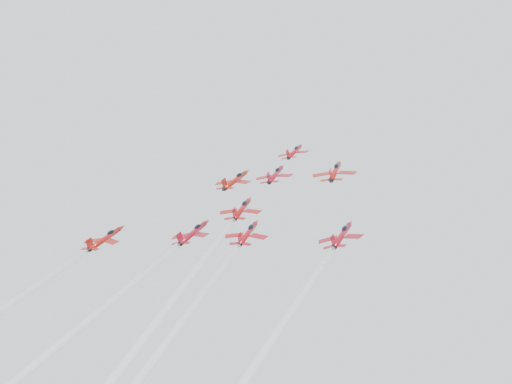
% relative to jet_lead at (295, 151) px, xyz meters
% --- Properties ---
extents(jet_lead, '(9.01, 11.59, 7.17)m').
position_rel_jet_lead_xyz_m(jet_lead, '(0.00, 0.00, 0.00)').
color(jet_lead, maroon).
extents(jet_row2_left, '(10.09, 12.98, 8.03)m').
position_rel_jet_lead_xyz_m(jet_row2_left, '(-9.33, -16.82, -9.52)').
color(jet_row2_left, maroon).
extents(jet_row2_center, '(9.63, 12.39, 7.66)m').
position_rel_jet_lead_xyz_m(jet_row2_center, '(0.83, -15.10, -8.55)').
color(jet_row2_center, '#A40F20').
extents(jet_row2_right, '(10.59, 13.62, 8.42)m').
position_rel_jet_lead_xyz_m(jet_row2_right, '(16.36, -15.94, -9.02)').
color(jet_row2_right, '#AA1710').
extents(jet_center, '(9.58, 91.03, 52.35)m').
position_rel_jet_lead_xyz_m(jet_center, '(0.64, -73.81, -41.91)').
color(jet_center, '#A70F10').
extents(jet_rear_left, '(9.08, 86.31, 49.63)m').
position_rel_jet_lead_xyz_m(jet_rear_left, '(-5.70, -81.70, -46.38)').
color(jet_rear_left, maroon).
extents(jet_rear_right, '(8.92, 84.79, 48.76)m').
position_rel_jet_lead_xyz_m(jet_rear_right, '(7.29, -82.03, -46.57)').
color(jet_rear_right, '#AB1018').
extents(jet_rear_farright, '(8.73, 82.91, 47.68)m').
position_rel_jet_lead_xyz_m(jet_rear_farright, '(27.00, -83.10, -47.18)').
color(jet_rear_farright, maroon).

